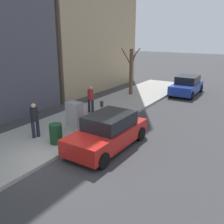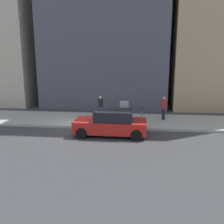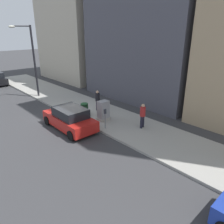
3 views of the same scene
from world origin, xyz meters
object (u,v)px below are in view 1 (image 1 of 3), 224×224
Objects in this scene: parking_meter at (102,111)px; bare_tree at (131,71)px; pedestrian_midblock at (35,118)px; trash_bin at (56,134)px; parked_car_blue at (187,85)px; pedestrian_near_meter at (91,98)px; utility_box at (75,116)px; parked_car_red at (108,132)px.

bare_tree reaches higher than parking_meter.
trash_bin is at bearing 102.49° from pedestrian_midblock.
parked_car_blue is 9.31m from pedestrian_near_meter.
utility_box is 8.60m from bare_tree.
trash_bin is 1.39m from pedestrian_midblock.
parked_car_blue and parked_car_red have the same top height.
bare_tree is 10.41m from trash_bin.
parked_car_red is 2.54× the size of pedestrian_near_meter.
parked_car_red reaches higher than trash_bin.
bare_tree is at bearing 81.79° from pedestrian_near_meter.
parked_car_red is at bearing 112.40° from bare_tree.
parking_meter is at bearing 106.62° from bare_tree.
parked_car_red is 2.95× the size of utility_box.
utility_box is 2.94m from pedestrian_near_meter.
parking_meter is at bearing -48.27° from parked_car_red.
parked_car_red reaches higher than parking_meter.
parking_meter is (1.56, -1.80, 0.24)m from parked_car_red.
utility_box is (2.35, 11.40, 0.11)m from parked_car_blue.
pedestrian_near_meter is (1.45, -4.49, 0.49)m from trash_bin.
trash_bin is at bearing 81.31° from parking_meter.
parked_car_blue is 4.71× the size of trash_bin.
pedestrian_near_meter is (1.05, -2.73, 0.24)m from utility_box.
bare_tree is at bearing 38.05° from parked_car_blue.
parked_car_red is at bearing -150.40° from trash_bin.
bare_tree is (2.16, -7.23, 1.04)m from parking_meter.
utility_box is 0.86× the size of pedestrian_midblock.
trash_bin is 0.54× the size of pedestrian_near_meter.
utility_box reaches higher than parked_car_blue.
pedestrian_near_meter reaches higher than utility_box.
utility_box is 1.59× the size of trash_bin.
parked_car_blue is 12.01m from parked_car_red.
bare_tree is at bearing -73.38° from parking_meter.
parked_car_red is 3.13× the size of parking_meter.
utility_box is at bearing 164.79° from pedestrian_midblock.
utility_box is (2.41, -0.61, 0.11)m from parked_car_red.
utility_box is 1.82m from trash_bin.
parked_car_blue is 2.55× the size of pedestrian_near_meter.
bare_tree is at bearing -80.47° from trash_bin.
parked_car_red is (-0.07, 12.01, 0.00)m from parked_car_blue.
pedestrian_near_meter reaches higher than trash_bin.
pedestrian_near_meter is 1.00× the size of pedestrian_midblock.
parked_car_blue is at bearing -101.64° from utility_box.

